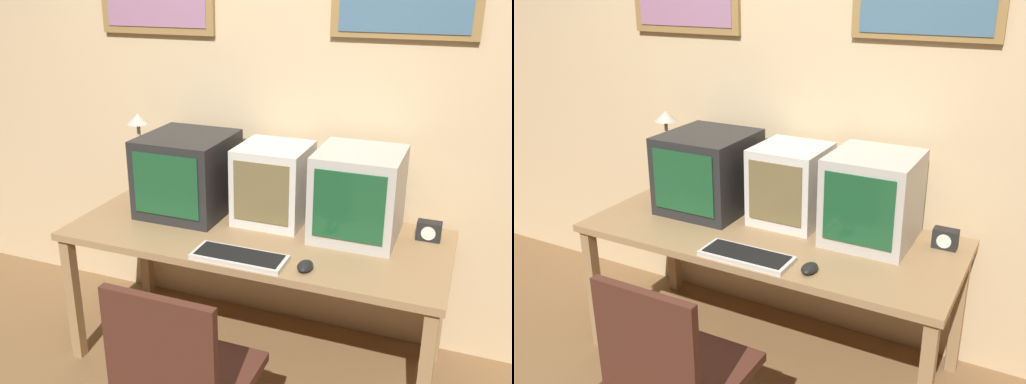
% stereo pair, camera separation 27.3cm
% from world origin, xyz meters
% --- Properties ---
extents(wall_back, '(8.00, 0.08, 2.60)m').
position_xyz_m(wall_back, '(-0.00, 1.26, 1.31)').
color(wall_back, '#D1B284').
rests_on(wall_back, ground_plane).
extents(desk, '(1.86, 0.78, 0.73)m').
position_xyz_m(desk, '(0.00, 0.80, 0.66)').
color(desk, '#99754C').
rests_on(desk, ground_plane).
extents(monitor_left, '(0.44, 0.46, 0.42)m').
position_xyz_m(monitor_left, '(-0.44, 0.93, 0.93)').
color(monitor_left, black).
rests_on(monitor_left, desk).
extents(monitor_center, '(0.35, 0.36, 0.39)m').
position_xyz_m(monitor_center, '(0.02, 0.98, 0.92)').
color(monitor_center, beige).
rests_on(monitor_center, desk).
extents(monitor_right, '(0.39, 0.41, 0.42)m').
position_xyz_m(monitor_right, '(0.46, 0.95, 0.94)').
color(monitor_right, '#B7B2A8').
rests_on(monitor_right, desk).
extents(keyboard_main, '(0.42, 0.16, 0.03)m').
position_xyz_m(keyboard_main, '(0.04, 0.50, 0.74)').
color(keyboard_main, beige).
rests_on(keyboard_main, desk).
extents(mouse_near_keyboard, '(0.07, 0.10, 0.04)m').
position_xyz_m(mouse_near_keyboard, '(0.34, 0.52, 0.74)').
color(mouse_near_keyboard, black).
rests_on(mouse_near_keyboard, desk).
extents(desk_clock, '(0.11, 0.07, 0.09)m').
position_xyz_m(desk_clock, '(0.80, 1.03, 0.77)').
color(desk_clock, black).
rests_on(desk_clock, desk).
extents(desk_lamp, '(0.13, 0.13, 0.47)m').
position_xyz_m(desk_lamp, '(-0.83, 1.08, 1.07)').
color(desk_lamp, '#B2A899').
rests_on(desk_lamp, desk).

